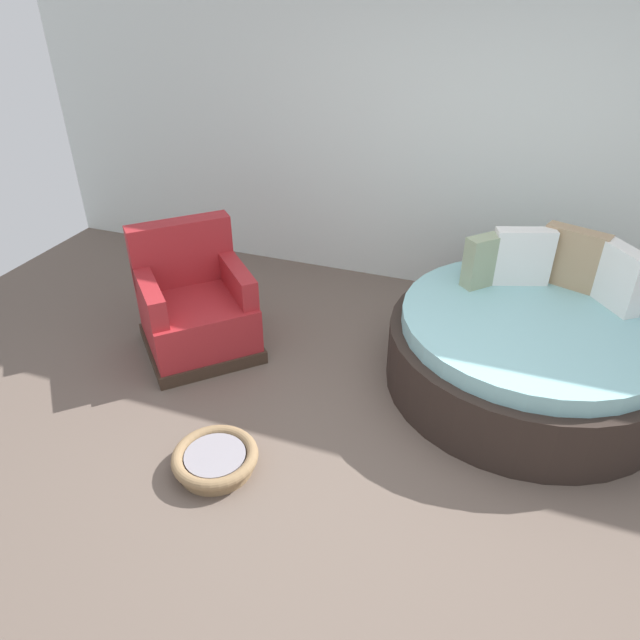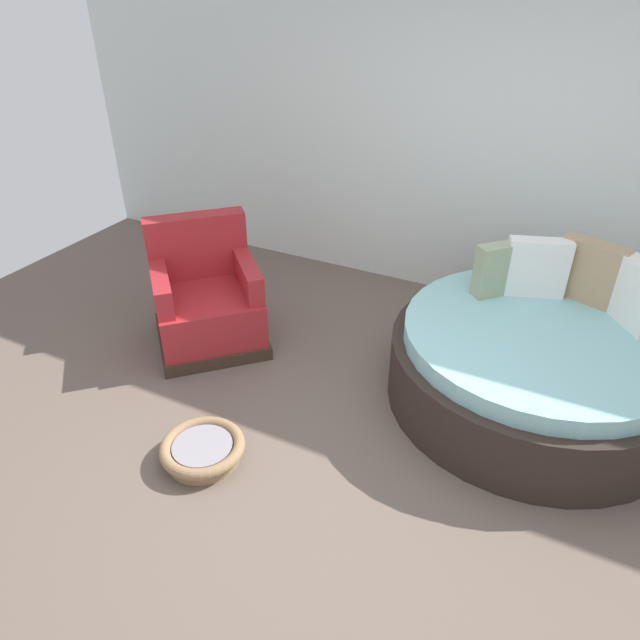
% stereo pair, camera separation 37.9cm
% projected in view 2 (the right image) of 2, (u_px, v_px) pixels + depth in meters
% --- Properties ---
extents(ground_plane, '(8.00, 8.00, 0.02)m').
position_uv_depth(ground_plane, '(357.00, 470.00, 3.42)').
color(ground_plane, '#66564C').
extents(back_wall, '(8.00, 0.12, 3.15)m').
position_uv_depth(back_wall, '(492.00, 112.00, 4.44)').
color(back_wall, silver).
rests_on(back_wall, ground_plane).
extents(round_daybed, '(1.91, 1.91, 0.99)m').
position_uv_depth(round_daybed, '(536.00, 362.00, 3.82)').
color(round_daybed, '#2D231E').
rests_on(round_daybed, ground_plane).
extents(red_armchair, '(1.13, 1.13, 0.94)m').
position_uv_depth(red_armchair, '(207.00, 302.00, 4.44)').
color(red_armchair, '#38281E').
rests_on(red_armchair, ground_plane).
extents(pet_basket, '(0.51, 0.51, 0.13)m').
position_uv_depth(pet_basket, '(203.00, 450.00, 3.45)').
color(pet_basket, '#8E704C').
rests_on(pet_basket, ground_plane).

